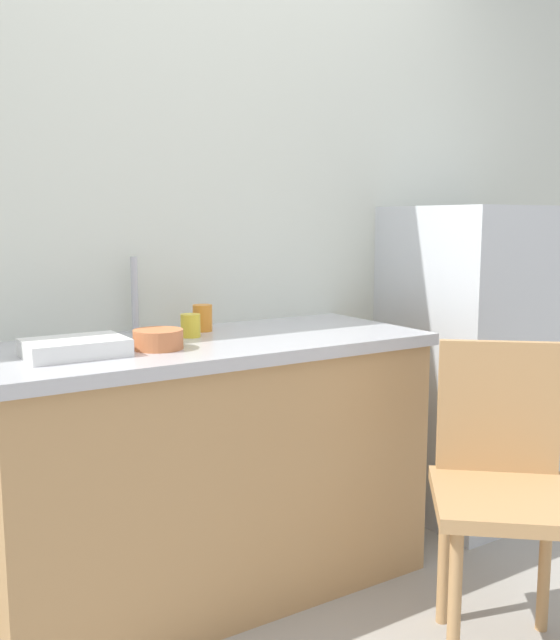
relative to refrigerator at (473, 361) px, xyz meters
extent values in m
cube|color=silver|center=(-1.18, 0.35, 0.56)|extent=(4.80, 0.10, 2.42)
cube|color=tan|center=(-1.25, 0.00, -0.24)|extent=(1.41, 0.60, 0.82)
cube|color=#B7B7BC|center=(-1.25, 0.00, 0.19)|extent=(1.45, 0.64, 0.04)
cylinder|color=#B7B7BC|center=(-1.41, 0.25, 0.34)|extent=(0.02, 0.02, 0.26)
cube|color=silver|center=(0.00, 0.00, 0.00)|extent=(0.61, 0.59, 1.30)
cylinder|color=tan|center=(-0.93, -0.82, -0.43)|extent=(0.04, 0.04, 0.45)
cylinder|color=tan|center=(-0.74, -0.59, -0.43)|extent=(0.04, 0.04, 0.45)
cylinder|color=tan|center=(-0.51, -0.78, -0.43)|extent=(0.04, 0.04, 0.45)
cube|color=tan|center=(-0.72, -0.80, -0.18)|extent=(0.56, 0.56, 0.04)
cube|color=tan|center=(-0.60, -0.65, 0.04)|extent=(0.30, 0.25, 0.40)
cube|color=white|center=(-1.70, -0.06, 0.24)|extent=(0.28, 0.20, 0.05)
cylinder|color=#C67042|center=(-1.46, -0.09, 0.24)|extent=(0.15, 0.15, 0.06)
cylinder|color=orange|center=(-1.19, 0.15, 0.26)|extent=(0.07, 0.07, 0.09)
cylinder|color=yellow|center=(-1.28, 0.06, 0.25)|extent=(0.07, 0.07, 0.08)
camera|label=1|loc=(-2.25, -2.03, 0.60)|focal=39.14mm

